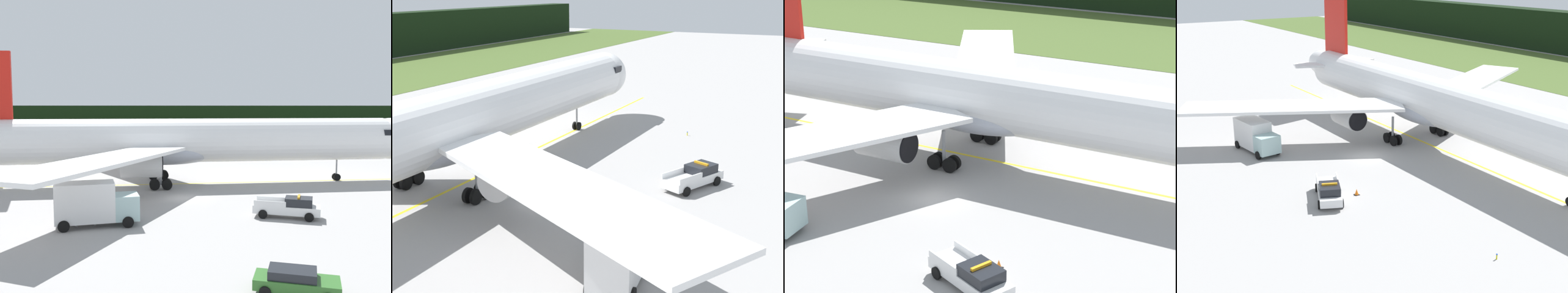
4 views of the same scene
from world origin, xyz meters
TOP-DOWN VIEW (x-y plane):
  - ground at (0.00, 0.00)m, footprint 320.00×320.00m
  - grass_verge at (0.00, 58.52)m, footprint 320.00×32.28m
  - taxiway_centerline_main at (1.33, 8.45)m, footprint 80.86×0.58m
  - airliner at (0.57, 8.45)m, footprint 60.44×51.85m
  - ops_pickup_truck at (8.15, -8.93)m, footprint 5.91×3.98m
  - apron_cone at (8.46, -6.26)m, footprint 0.46×0.46m

SIDE VIEW (x-z plane):
  - ground at x=0.00m, z-range 0.00..0.00m
  - taxiway_centerline_main at x=1.33m, z-range 0.00..0.01m
  - grass_verge at x=0.00m, z-range 0.00..0.04m
  - apron_cone at x=8.46m, z-range -0.01..0.57m
  - ops_pickup_truck at x=8.15m, z-range -0.07..1.87m
  - airliner at x=0.57m, z-range -2.70..13.15m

